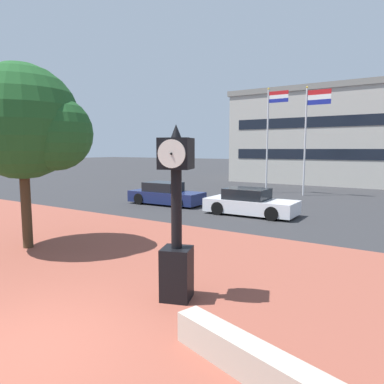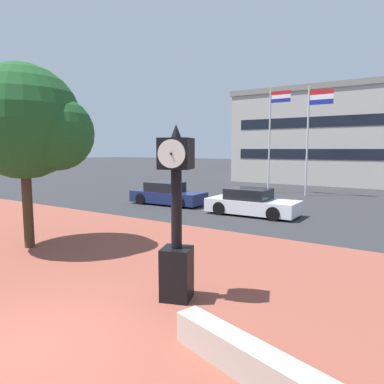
# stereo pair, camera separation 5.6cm
# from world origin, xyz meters

# --- Properties ---
(ground_plane) EXTENTS (200.00, 200.00, 0.00)m
(ground_plane) POSITION_xyz_m (0.00, 0.00, 0.00)
(ground_plane) COLOR #2D2D30
(plaza_brick_paving) EXTENTS (44.00, 13.04, 0.01)m
(plaza_brick_paving) POSITION_xyz_m (0.00, 2.52, 0.00)
(plaza_brick_paving) COLOR brown
(plaza_brick_paving) RESTS_ON ground
(planter_wall) EXTENTS (3.18, 1.32, 0.50)m
(planter_wall) POSITION_xyz_m (3.42, 1.20, 0.25)
(planter_wall) COLOR #ADA393
(planter_wall) RESTS_ON ground
(street_clock) EXTENTS (0.81, 0.84, 3.68)m
(street_clock) POSITION_xyz_m (0.84, 2.84, 1.63)
(street_clock) COLOR black
(street_clock) RESTS_ON ground
(plaza_tree) EXTENTS (3.86, 3.59, 5.82)m
(plaza_tree) POSITION_xyz_m (-5.34, 3.57, 3.93)
(plaza_tree) COLOR #42301E
(plaza_tree) RESTS_ON ground
(car_street_near) EXTENTS (4.40, 1.99, 1.28)m
(car_street_near) POSITION_xyz_m (-1.89, 12.76, 0.57)
(car_street_near) COLOR silver
(car_street_near) RESTS_ON ground
(car_street_far) EXTENTS (4.42, 1.93, 1.28)m
(car_street_far) POSITION_xyz_m (-7.32, 13.13, 0.57)
(car_street_far) COLOR navy
(car_street_far) RESTS_ON ground
(flagpole_primary) EXTENTS (1.51, 0.14, 7.47)m
(flagpole_primary) POSITION_xyz_m (-4.34, 21.47, 4.35)
(flagpole_primary) COLOR silver
(flagpole_primary) RESTS_ON ground
(flagpole_secondary) EXTENTS (1.63, 0.14, 7.32)m
(flagpole_secondary) POSITION_xyz_m (-1.60, 21.47, 4.39)
(flagpole_secondary) COLOR silver
(flagpole_secondary) RESTS_ON ground
(civic_building) EXTENTS (21.13, 12.25, 8.70)m
(civic_building) POSITION_xyz_m (-0.78, 34.44, 4.36)
(civic_building) COLOR #B2ADA3
(civic_building) RESTS_ON ground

